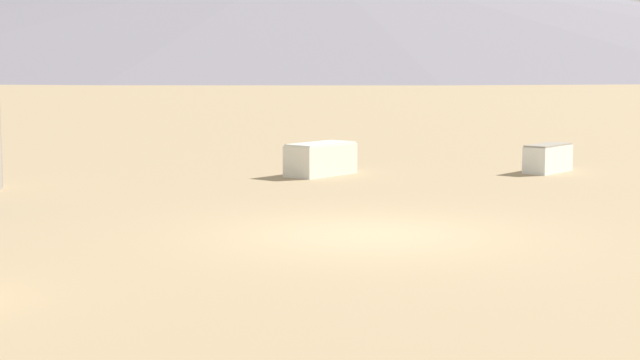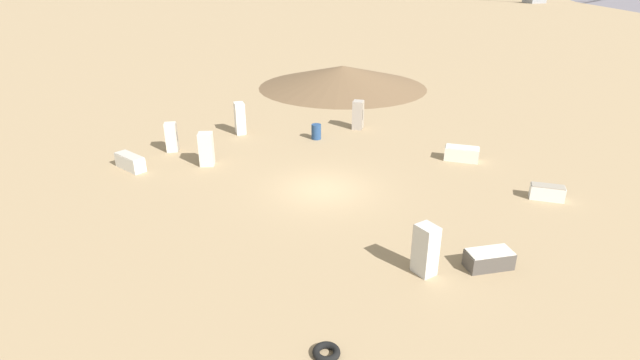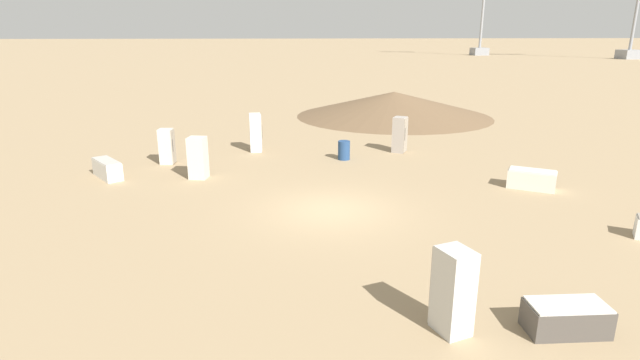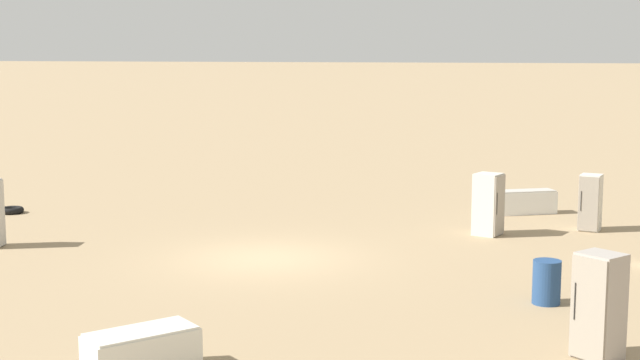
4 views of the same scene
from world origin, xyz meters
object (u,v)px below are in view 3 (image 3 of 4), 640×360
object	(u,v)px
discarded_fridge_6	(400,135)
rusty_barrel	(344,150)
power_pylon_1	(637,10)
power_pylon_2	(482,16)
discarded_fridge_4	(532,179)
discarded_fridge_3	(453,291)
discarded_fridge_5	(198,158)
discarded_fridge_1	(167,146)
discarded_fridge_7	(566,318)
discarded_fridge_8	(256,133)
discarded_fridge_0	(107,169)

from	to	relation	value
discarded_fridge_6	rusty_barrel	size ratio (longest dim) A/B	1.99
power_pylon_1	power_pylon_2	xyz separation A→B (m)	(26.05, -22.95, -0.61)
power_pylon_2	rusty_barrel	xyz separation A→B (m)	(54.70, 109.34, -9.70)
power_pylon_2	discarded_fridge_4	size ratio (longest dim) A/B	17.09
discarded_fridge_3	discarded_fridge_5	world-z (taller)	discarded_fridge_3
discarded_fridge_6	discarded_fridge_4	bearing A→B (deg)	58.22
discarded_fridge_4	power_pylon_1	bearing A→B (deg)	-5.81
discarded_fridge_1	discarded_fridge_7	world-z (taller)	discarded_fridge_1
discarded_fridge_8	discarded_fridge_7	bearing A→B (deg)	17.50
power_pylon_1	discarded_fridge_0	size ratio (longest dim) A/B	17.99
discarded_fridge_4	discarded_fridge_6	bearing A→B (deg)	60.68
discarded_fridge_0	discarded_fridge_7	bearing A→B (deg)	100.27
discarded_fridge_1	discarded_fridge_7	distance (m)	18.37
discarded_fridge_7	discarded_fridge_4	bearing A→B (deg)	-21.92
discarded_fridge_6	discarded_fridge_8	xyz separation A→B (m)	(7.31, -1.06, 0.07)
discarded_fridge_7	rusty_barrel	bearing A→B (deg)	11.56
power_pylon_2	discarded_fridge_0	distance (m)	129.32
discarded_fridge_3	discarded_fridge_4	size ratio (longest dim) A/B	0.95
discarded_fridge_7	rusty_barrel	distance (m)	15.03
discarded_fridge_7	rusty_barrel	size ratio (longest dim) A/B	1.82
discarded_fridge_6	rusty_barrel	bearing A→B (deg)	-37.68
discarded_fridge_0	rusty_barrel	distance (m)	10.63
power_pylon_1	discarded_fridge_6	distance (m)	115.68
discarded_fridge_4	rusty_barrel	world-z (taller)	rusty_barrel
discarded_fridge_7	discarded_fridge_0	bearing A→B (deg)	47.57
power_pylon_2	discarded_fridge_4	distance (m)	124.87
discarded_fridge_0	discarded_fridge_8	size ratio (longest dim) A/B	0.99
discarded_fridge_3	discarded_fridge_6	size ratio (longest dim) A/B	1.00
discarded_fridge_0	discarded_fridge_7	world-z (taller)	discarded_fridge_0
discarded_fridge_5	discarded_fridge_1	bearing A→B (deg)	135.50
discarded_fridge_0	discarded_fridge_6	distance (m)	13.91
discarded_fridge_0	rusty_barrel	xyz separation A→B (m)	(-10.45, -1.95, 0.07)
discarded_fridge_4	discarded_fridge_3	bearing A→B (deg)	176.50
power_pylon_1	discarded_fridge_5	xyz separation A→B (m)	(87.35, 88.84, -9.88)
rusty_barrel	discarded_fridge_7	bearing A→B (deg)	98.35
discarded_fridge_3	rusty_barrel	distance (m)	14.56
discarded_fridge_5	discarded_fridge_7	world-z (taller)	discarded_fridge_5
power_pylon_1	discarded_fridge_5	distance (m)	124.98
discarded_fridge_4	discarded_fridge_1	bearing A→B (deg)	102.30
discarded_fridge_0	discarded_fridge_6	world-z (taller)	discarded_fridge_6
power_pylon_1	power_pylon_2	world-z (taller)	power_pylon_1
discarded_fridge_1	power_pylon_1	bearing A→B (deg)	140.20
power_pylon_1	discarded_fridge_8	world-z (taller)	power_pylon_1
discarded_fridge_0	discarded_fridge_3	world-z (taller)	discarded_fridge_3
discarded_fridge_7	discarded_fridge_3	bearing A→B (deg)	85.46
discarded_fridge_0	discarded_fridge_1	distance (m)	3.04
discarded_fridge_5	discarded_fridge_8	size ratio (longest dim) A/B	0.90
discarded_fridge_1	discarded_fridge_8	world-z (taller)	discarded_fridge_8
power_pylon_1	discarded_fridge_0	xyz separation A→B (m)	(91.20, 88.33, -10.38)
rusty_barrel	discarded_fridge_4	bearing A→B (deg)	140.23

